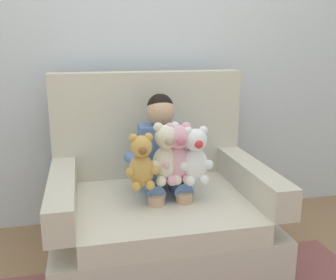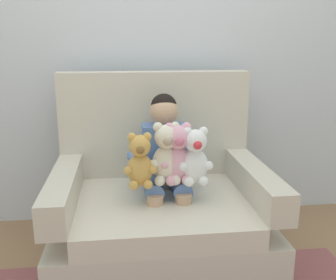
{
  "view_description": "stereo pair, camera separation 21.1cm",
  "coord_description": "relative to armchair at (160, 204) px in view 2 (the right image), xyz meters",
  "views": [
    {
      "loc": [
        -0.42,
        -2.04,
        1.28
      ],
      "look_at": [
        0.03,
        -0.05,
        0.75
      ],
      "focal_mm": 41.01,
      "sensor_mm": 36.0,
      "label": 1
    },
    {
      "loc": [
        -0.21,
        -2.08,
        1.28
      ],
      "look_at": [
        0.03,
        -0.05,
        0.75
      ],
      "focal_mm": 41.01,
      "sensor_mm": 36.0,
      "label": 2
    }
  ],
  "objects": [
    {
      "name": "plush_white",
      "position": [
        0.18,
        -0.16,
        0.34
      ],
      "size": [
        0.19,
        0.16,
        0.32
      ],
      "rotation": [
        0.0,
        0.0,
        -0.02
      ],
      "color": "white",
      "rests_on": "armchair"
    },
    {
      "name": "back_wall",
      "position": [
        0.0,
        0.6,
        0.98
      ],
      "size": [
        6.0,
        0.1,
        2.6
      ],
      "primitive_type": "cube",
      "color": "silver",
      "rests_on": "ground"
    },
    {
      "name": "plush_honey",
      "position": [
        -0.12,
        -0.18,
        0.33
      ],
      "size": [
        0.18,
        0.15,
        0.3
      ],
      "rotation": [
        0.0,
        0.0,
        -0.26
      ],
      "color": "gold",
      "rests_on": "armchair"
    },
    {
      "name": "seated_child",
      "position": [
        0.03,
        0.01,
        0.29
      ],
      "size": [
        0.45,
        0.39,
        0.82
      ],
      "rotation": [
        0.0,
        0.0,
        0.03
      ],
      "color": "#597AB7",
      "rests_on": "armchair"
    },
    {
      "name": "ground_plane",
      "position": [
        0.0,
        -0.07,
        -0.32
      ],
      "size": [
        8.0,
        8.0,
        0.0
      ],
      "primitive_type": "plane",
      "color": "#936D4C"
    },
    {
      "name": "plush_cream",
      "position": [
        0.03,
        -0.13,
        0.35
      ],
      "size": [
        0.21,
        0.17,
        0.35
      ],
      "rotation": [
        0.0,
        0.0,
        -0.24
      ],
      "color": "silver",
      "rests_on": "armchair"
    },
    {
      "name": "plush_pink",
      "position": [
        0.09,
        -0.14,
        0.35
      ],
      "size": [
        0.2,
        0.17,
        0.34
      ],
      "rotation": [
        0.0,
        0.0,
        -0.18
      ],
      "color": "#EAA8BC",
      "rests_on": "armchair"
    },
    {
      "name": "armchair",
      "position": [
        0.0,
        0.0,
        0.0
      ],
      "size": [
        1.23,
        0.96,
        1.09
      ],
      "color": "beige",
      "rests_on": "ground"
    }
  ]
}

